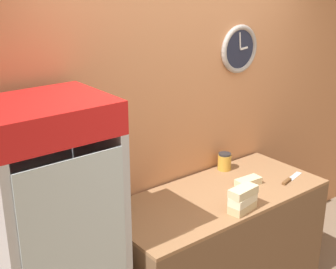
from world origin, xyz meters
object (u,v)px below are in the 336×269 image
Objects in this scene: beverage_cooler at (49,237)px; sandwich_stack_top at (243,192)px; sandwich_stack_bottom at (242,207)px; chefs_knife at (289,180)px; condiment_jar at (224,162)px; sandwich_flat_left at (248,182)px; sandwich_stack_middle at (243,199)px; napkin_dispenser at (118,203)px.

sandwich_stack_top is at bearing -17.11° from beverage_cooler.
chefs_knife is (0.64, 0.10, -0.02)m from sandwich_stack_bottom.
condiment_jar reaches higher than sandwich_stack_bottom.
condiment_jar is (-0.24, 0.46, 0.06)m from chefs_knife.
sandwich_flat_left reaches higher than chefs_knife.
sandwich_stack_bottom is 0.69m from condiment_jar.
beverage_cooler reaches higher than chefs_knife.
sandwich_stack_top is 0.74× the size of chefs_knife.
sandwich_stack_middle is 0.75× the size of chefs_knife.
condiment_jar is (1.61, 0.19, -0.02)m from beverage_cooler.
napkin_dispenser is (-1.29, 0.42, 0.05)m from chefs_knife.
beverage_cooler reaches higher than sandwich_stack_top.
sandwich_stack_middle is at bearing -17.11° from beverage_cooler.
sandwich_flat_left is 0.70× the size of chefs_knife.
sandwich_stack_middle is 1.02× the size of sandwich_stack_top.
sandwich_stack_bottom is at bearing -124.63° from condiment_jar.
sandwich_flat_left is at bearing -101.49° from condiment_jar.
napkin_dispenser is (-0.66, 0.52, -0.08)m from sandwich_stack_top.
sandwich_stack_top reaches higher than sandwich_stack_middle.
beverage_cooler is 1.27m from sandwich_stack_bottom.
sandwich_stack_bottom is (1.22, -0.37, -0.06)m from beverage_cooler.
napkin_dispenser is (-0.98, 0.27, 0.03)m from sandwich_flat_left.
sandwich_stack_middle is 0.65m from chefs_knife.
condiment_jar is (0.39, 0.57, 0.04)m from sandwich_stack_bottom.
sandwich_stack_bottom reaches higher than chefs_knife.
beverage_cooler is at bearing 162.89° from sandwich_stack_middle.
sandwich_stack_top is 0.84m from napkin_dispenser.
sandwich_stack_bottom is at bearing -170.78° from chefs_knife.
sandwich_flat_left is (0.33, 0.25, -0.12)m from sandwich_stack_top.
napkin_dispenser is (-0.66, 0.52, -0.03)m from sandwich_stack_middle.
sandwich_stack_middle is (0.00, 0.00, 0.06)m from sandwich_stack_bottom.
beverage_cooler is 8.11× the size of sandwich_stack_middle.
sandwich_stack_middle is at bearing -124.63° from condiment_jar.
beverage_cooler is at bearing -173.18° from condiment_jar.
sandwich_flat_left is at bearing 36.96° from sandwich_stack_bottom.
beverage_cooler is 1.87m from chefs_knife.
condiment_jar is at bearing 2.58° from napkin_dispenser.
beverage_cooler is 8.29× the size of sandwich_stack_top.
chefs_knife is at bearing -8.33° from beverage_cooler.
sandwich_stack_bottom is 1.59× the size of condiment_jar.
sandwich_stack_bottom is 0.41m from sandwich_flat_left.
chefs_knife is 2.11× the size of condiment_jar.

